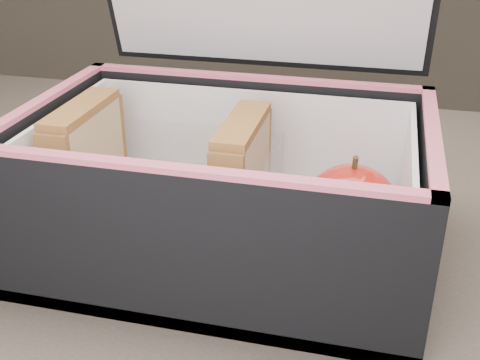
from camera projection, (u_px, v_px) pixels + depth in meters
The scene contains 8 objects.
kitchen_table at pixel (311, 332), 0.56m from camera, with size 1.20×0.80×0.75m.
lunch_bag at pixel (226, 176), 0.49m from camera, with size 0.32×0.27×0.32m.
plastic_tub at pixel (164, 192), 0.50m from camera, with size 0.18×0.13×0.07m, color white, non-canonical shape.
sandwich_left at pixel (87, 164), 0.51m from camera, with size 0.03×0.09×0.11m.
sandwich_right at pixel (242, 181), 0.48m from camera, with size 0.03×0.09×0.10m.
carrot_sticks at pixel (157, 217), 0.50m from camera, with size 0.05×0.12×0.03m.
paper_napkin at pixel (342, 244), 0.49m from camera, with size 0.07×0.07×0.01m, color white.
red_apple at pixel (351, 207), 0.47m from camera, with size 0.09×0.09×0.08m.
Camera 1 is at (0.04, -0.44, 1.03)m, focal length 45.00 mm.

